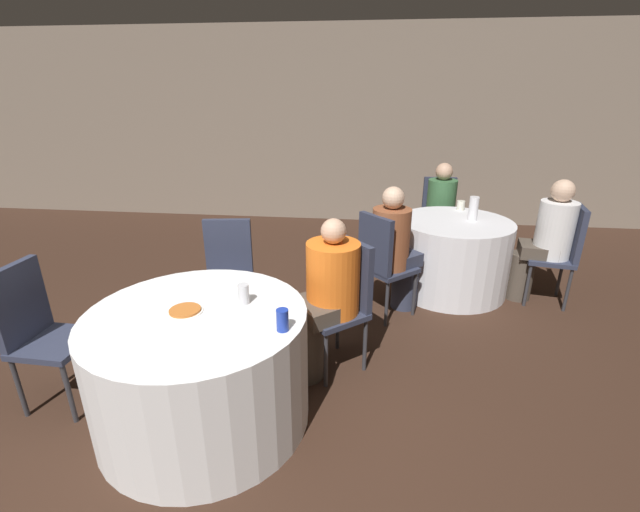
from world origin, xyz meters
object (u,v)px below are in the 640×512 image
person_green_jacket (441,213)px  person_orange_shirt (325,296)px  person_floral_shirt (396,251)px  bottle_far (473,209)px  chair_far_southwest (381,258)px  pizza_plate_near (185,311)px  chair_near_north (228,268)px  chair_far_east (563,247)px  table_near (202,367)px  chair_near_west (37,325)px  soda_can_blue (282,320)px  person_white_shirt (544,242)px  table_far (452,256)px  soda_can_silver (244,294)px  chair_far_north (439,211)px  chair_near_northeast (344,294)px

person_green_jacket → person_orange_shirt: (-1.11, -2.30, 0.01)m
person_floral_shirt → bottle_far: (0.75, 0.57, 0.26)m
chair_far_southwest → pizza_plate_near: bearing=-81.2°
chair_near_north → chair_far_east: 3.05m
table_near → person_green_jacket: person_green_jacket is taller
chair_near_west → pizza_plate_near: bearing=90.4°
soda_can_blue → person_white_shirt: bearing=44.7°
table_near → chair_far_east: 3.36m
table_far → person_orange_shirt: bearing=-126.9°
person_floral_shirt → soda_can_blue: size_ratio=9.67×
person_orange_shirt → bottle_far: bearing=-79.9°
chair_far_southwest → person_floral_shirt: person_floral_shirt is taller
table_far → bottle_far: (0.16, 0.03, 0.48)m
person_white_shirt → soda_can_silver: 2.96m
table_far → soda_can_silver: 2.51m
chair_near_west → person_white_shirt: bearing=119.3°
chair_far_southwest → soda_can_silver: 1.54m
person_orange_shirt → pizza_plate_near: (-0.75, -0.57, 0.15)m
person_white_shirt → person_green_jacket: bearing=50.8°
person_floral_shirt → table_far: bearing=90.0°
table_near → pizza_plate_near: (-0.06, 0.01, 0.38)m
chair_far_north → bottle_far: bearing=99.5°
chair_far_southwest → person_green_jacket: size_ratio=0.83×
chair_far_north → table_far: bearing=90.0°
chair_near_west → person_floral_shirt: size_ratio=0.81×
chair_near_northeast → chair_far_southwest: bearing=-60.4°
chair_near_north → chair_far_southwest: 1.30m
pizza_plate_near → soda_can_blue: 0.61m
chair_near_northeast → chair_far_southwest: (0.28, 0.74, 0.00)m
chair_near_northeast → soda_can_silver: (-0.57, -0.52, 0.23)m
chair_near_northeast → person_white_shirt: person_white_shirt is taller
chair_far_southwest → chair_near_north: bearing=-115.2°
table_far → chair_near_northeast: bearing=-125.6°
person_orange_shirt → soda_can_silver: person_orange_shirt is taller
person_green_jacket → person_floral_shirt: person_floral_shirt is taller
table_near → bottle_far: (1.97, 2.10, 0.48)m
chair_far_east → soda_can_silver: 3.07m
chair_near_north → person_orange_shirt: 0.97m
chair_far_southwest → person_orange_shirt: (-0.40, -0.85, 0.03)m
chair_near_west → soda_can_silver: 1.33m
pizza_plate_near → person_white_shirt: bearing=35.8°
chair_near_west → chair_near_northeast: (1.87, 0.64, 0.00)m
person_floral_shirt → pizza_plate_near: person_floral_shirt is taller
chair_near_northeast → bottle_far: bearing=-79.1°
person_orange_shirt → soda_can_silver: (-0.44, -0.42, 0.20)m
table_near → person_orange_shirt: (0.69, 0.58, 0.23)m
table_near → chair_near_north: bearing=98.7°
table_far → chair_near_west: chair_near_west is taller
soda_can_blue → bottle_far: 2.65m
table_near → chair_near_northeast: size_ratio=1.34×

